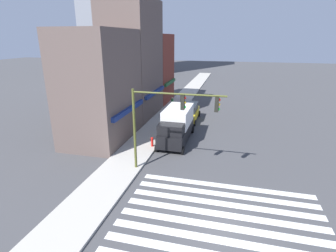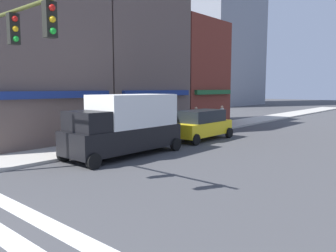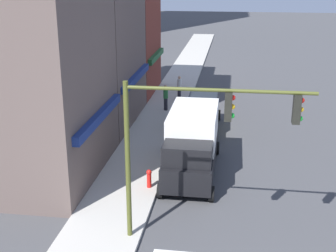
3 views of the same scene
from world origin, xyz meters
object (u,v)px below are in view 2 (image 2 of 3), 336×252
at_px(pedestrian_white_shirt, 222,116).
at_px(suv_yellow, 201,124).
at_px(traffic_signal, 1,58).
at_px(pedestrian_green_top, 196,118).
at_px(fire_hydrant, 69,145).
at_px(box_truck_black, 125,124).

bearing_deg(pedestrian_white_shirt, suv_yellow, 146.43).
bearing_deg(traffic_signal, suv_yellow, 2.91).
relative_size(traffic_signal, pedestrian_green_top, 3.52).
bearing_deg(pedestrian_white_shirt, fire_hydrant, 128.69).
bearing_deg(pedestrian_green_top, suv_yellow, -172.51).
bearing_deg(box_truck_black, suv_yellow, 0.25).
xyz_separation_m(traffic_signal, pedestrian_green_top, (15.85, 3.36, -3.28)).
distance_m(box_truck_black, pedestrian_green_top, 10.14).
xyz_separation_m(suv_yellow, pedestrian_white_shirt, (6.03, 2.12, 0.04)).
bearing_deg(traffic_signal, fire_hydrant, 30.70).
xyz_separation_m(traffic_signal, pedestrian_white_shirt, (18.70, 2.77, -3.28)).
bearing_deg(suv_yellow, pedestrian_green_top, 39.55).
relative_size(box_truck_black, suv_yellow, 1.31).
relative_size(box_truck_black, pedestrian_green_top, 3.51).
relative_size(box_truck_black, fire_hydrant, 7.37).
height_order(box_truck_black, suv_yellow, box_truck_black).
height_order(box_truck_black, pedestrian_white_shirt, box_truck_black).
relative_size(traffic_signal, box_truck_black, 1.00).
bearing_deg(fire_hydrant, pedestrian_white_shirt, 1.63).
distance_m(pedestrian_white_shirt, pedestrian_green_top, 2.91).
xyz_separation_m(pedestrian_white_shirt, fire_hydrant, (-14.75, -0.42, -0.46)).
relative_size(pedestrian_green_top, fire_hydrant, 2.10).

